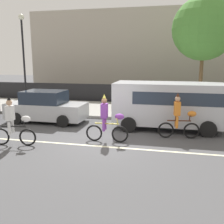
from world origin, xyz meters
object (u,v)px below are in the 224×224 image
at_px(parade_cyclist_zebra, 14,124).
at_px(parade_cyclist_orange, 180,119).
at_px(pedestrian_onlooker, 132,96).
at_px(street_lamp_post, 23,47).
at_px(parked_car_silver, 46,107).
at_px(parade_cyclist_purple, 107,121).
at_px(parked_van_silver, 170,102).

bearing_deg(parade_cyclist_zebra, parade_cyclist_orange, 21.18).
bearing_deg(pedestrian_onlooker, parade_cyclist_orange, -61.86).
relative_size(parade_cyclist_zebra, street_lamp_post, 0.33).
bearing_deg(parade_cyclist_zebra, pedestrian_onlooker, 65.72).
distance_m(parade_cyclist_zebra, parked_car_silver, 3.90).
xyz_separation_m(parade_cyclist_purple, parked_car_silver, (-3.95, 2.62, -0.06)).
distance_m(parade_cyclist_zebra, parade_cyclist_orange, 6.57).
relative_size(parade_cyclist_zebra, parade_cyclist_purple, 1.00).
bearing_deg(parade_cyclist_orange, parked_van_silver, 106.16).
xyz_separation_m(parade_cyclist_orange, pedestrian_onlooker, (-2.74, 5.13, 0.17)).
bearing_deg(parade_cyclist_zebra, parked_van_silver, 33.76).
relative_size(parade_cyclist_orange, street_lamp_post, 0.33).
distance_m(parade_cyclist_zebra, parade_cyclist_purple, 3.56).
bearing_deg(parade_cyclist_zebra, street_lamp_post, 117.49).
relative_size(parked_car_silver, pedestrian_onlooker, 2.53).
bearing_deg(parked_car_silver, parked_van_silver, -0.34).
bearing_deg(parade_cyclist_purple, pedestrian_onlooker, 89.54).
bearing_deg(parade_cyclist_purple, parked_van_silver, 47.38).
height_order(parked_car_silver, pedestrian_onlooker, pedestrian_onlooker).
bearing_deg(parade_cyclist_orange, parked_car_silver, 167.63).
height_order(parade_cyclist_orange, parked_van_silver, parked_van_silver).
xyz_separation_m(parade_cyclist_zebra, parade_cyclist_orange, (6.13, 2.37, 0.00)).
bearing_deg(street_lamp_post, pedestrian_onlooker, 4.91).
distance_m(parked_van_silver, pedestrian_onlooker, 4.37).
relative_size(parade_cyclist_purple, parked_car_silver, 0.47).
height_order(parade_cyclist_purple, parade_cyclist_orange, same).
height_order(parade_cyclist_orange, parked_car_silver, parade_cyclist_orange).
height_order(parked_van_silver, pedestrian_onlooker, parked_van_silver).
relative_size(parade_cyclist_orange, parked_car_silver, 0.47).
relative_size(parade_cyclist_purple, parked_van_silver, 0.38).
bearing_deg(parked_van_silver, pedestrian_onlooker, 122.24).
bearing_deg(parked_van_silver, street_lamp_post, 161.64).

